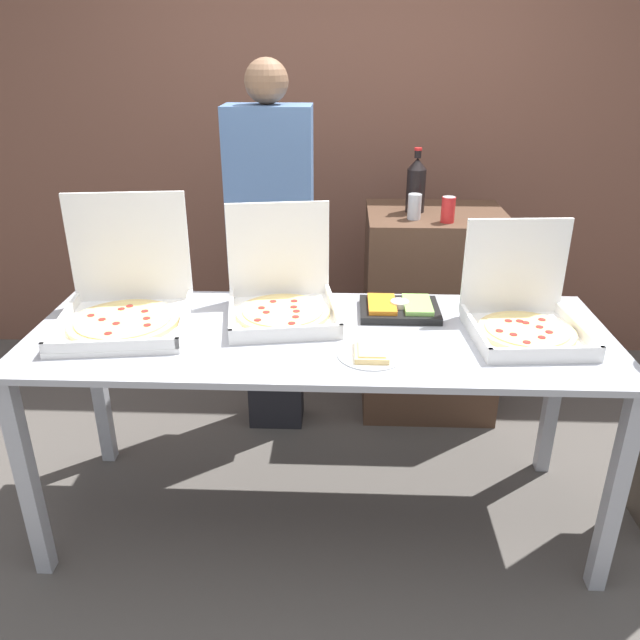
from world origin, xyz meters
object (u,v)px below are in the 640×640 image
object	(u,v)px
pizza_box_near_left	(524,315)
soda_can_silver	(414,207)
veggie_tray	(399,308)
pizza_box_near_right	(282,297)
soda_can_colored	(448,210)
person_guest_plaid	(272,251)
paper_plate_front_right	(371,353)
pizza_box_far_left	(125,302)
soda_bottle	(416,184)

from	to	relation	value
pizza_box_near_left	soda_can_silver	bearing A→B (deg)	107.83
veggie_tray	pizza_box_near_left	bearing A→B (deg)	-21.02
pizza_box_near_right	pizza_box_near_left	xyz separation A→B (m)	(0.93, -0.14, -0.00)
soda_can_colored	person_guest_plaid	distance (m)	0.87
paper_plate_front_right	person_guest_plaid	xyz separation A→B (m)	(-0.45, 0.93, 0.07)
pizza_box_near_left	veggie_tray	bearing A→B (deg)	154.64
pizza_box_far_left	soda_can_colored	distance (m)	1.55
pizza_box_far_left	paper_plate_front_right	xyz separation A→B (m)	(0.96, -0.25, -0.07)
pizza_box_near_left	soda_can_silver	distance (m)	0.93
soda_can_colored	pizza_box_far_left	bearing A→B (deg)	-151.36
pizza_box_far_left	person_guest_plaid	world-z (taller)	person_guest_plaid
pizza_box_far_left	soda_can_silver	size ratio (longest dim) A/B	4.47
pizza_box_far_left	soda_bottle	distance (m)	1.56
paper_plate_front_right	soda_can_silver	distance (m)	1.11
pizza_box_near_left	soda_can_colored	xyz separation A→B (m)	(-0.19, 0.78, 0.21)
paper_plate_front_right	soda_can_colored	bearing A→B (deg)	68.32
person_guest_plaid	paper_plate_front_right	bearing A→B (deg)	115.97
pizza_box_far_left	soda_bottle	xyz separation A→B (m)	(1.21, 0.94, 0.28)
veggie_tray	soda_bottle	size ratio (longest dim) A/B	1.00
pizza_box_near_left	veggie_tray	distance (m)	0.49
pizza_box_near_right	soda_bottle	size ratio (longest dim) A/B	1.57
pizza_box_near_right	paper_plate_front_right	distance (m)	0.50
pizza_box_near_right	paper_plate_front_right	world-z (taller)	pizza_box_near_right
pizza_box_near_left	soda_can_silver	size ratio (longest dim) A/B	3.64
veggie_tray	soda_bottle	world-z (taller)	soda_bottle
soda_bottle	person_guest_plaid	distance (m)	0.81
pizza_box_near_right	paper_plate_front_right	bearing A→B (deg)	-54.31
veggie_tray	person_guest_plaid	bearing A→B (deg)	136.75
veggie_tray	soda_can_colored	bearing A→B (deg)	66.37
veggie_tray	soda_can_colored	size ratio (longest dim) A/B	2.59
pizza_box_near_left	pizza_box_far_left	distance (m)	1.54
soda_bottle	pizza_box_near_left	bearing A→B (deg)	-71.79
pizza_box_far_left	soda_can_colored	size ratio (longest dim) A/B	4.47
soda_bottle	soda_can_silver	size ratio (longest dim) A/B	2.58
paper_plate_front_right	soda_can_colored	xyz separation A→B (m)	(0.39, 0.99, 0.27)
paper_plate_front_right	soda_bottle	world-z (taller)	soda_bottle
paper_plate_front_right	veggie_tray	bearing A→B (deg)	71.51
pizza_box_far_left	pizza_box_near_right	bearing A→B (deg)	2.13
soda_can_silver	soda_can_colored	distance (m)	0.17
pizza_box_far_left	soda_can_silver	distance (m)	1.45
pizza_box_near_right	person_guest_plaid	distance (m)	0.59
soda_bottle	soda_can_silver	world-z (taller)	soda_bottle
pizza_box_near_left	soda_can_colored	bearing A→B (deg)	99.03
person_guest_plaid	soda_bottle	bearing A→B (deg)	-159.86
person_guest_plaid	pizza_box_near_right	bearing A→B (deg)	100.15
pizza_box_near_left	paper_plate_front_right	xyz separation A→B (m)	(-0.58, -0.21, -0.06)
person_guest_plaid	soda_can_silver	bearing A→B (deg)	-170.56
paper_plate_front_right	soda_bottle	xyz separation A→B (m)	(0.26, 1.19, 0.35)
pizza_box_near_left	pizza_box_far_left	xyz separation A→B (m)	(-1.54, 0.04, 0.01)
soda_bottle	soda_can_colored	distance (m)	0.26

